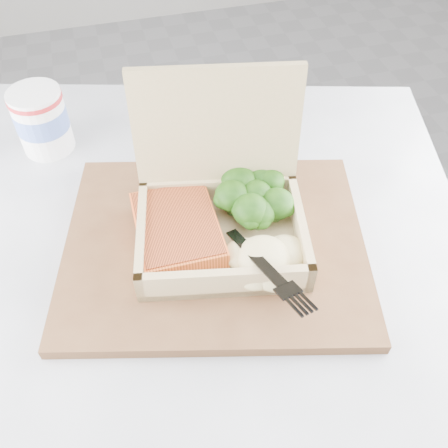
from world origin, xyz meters
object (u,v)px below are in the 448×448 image
object	(u,v)px
paper_cup	(41,119)
takeout_container	(220,202)
cafe_table	(190,325)
serving_tray	(215,244)

from	to	relation	value
paper_cup	takeout_container	bearing A→B (deg)	-49.76
cafe_table	serving_tray	distance (m)	0.20
serving_tray	takeout_container	bearing A→B (deg)	56.95
paper_cup	cafe_table	bearing A→B (deg)	-59.24
cafe_table	paper_cup	bearing A→B (deg)	120.76
serving_tray	takeout_container	distance (m)	0.06
serving_tray	paper_cup	xyz separation A→B (m)	(-0.20, 0.26, 0.04)
cafe_table	takeout_container	xyz separation A→B (m)	(0.05, 0.01, 0.25)
serving_tray	paper_cup	bearing A→B (deg)	126.44
cafe_table	takeout_container	world-z (taller)	takeout_container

